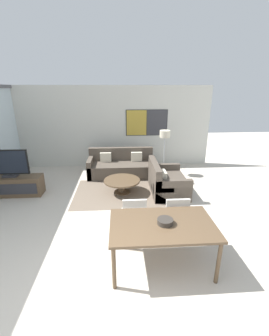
{
  "coord_description": "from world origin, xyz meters",
  "views": [
    {
      "loc": [
        0.39,
        -2.04,
        2.68
      ],
      "look_at": [
        0.72,
        2.85,
        0.95
      ],
      "focal_mm": 24.0,
      "sensor_mm": 36.0,
      "label": 1
    }
  ],
  "objects_px": {
    "sofa_side": "(165,183)",
    "television": "(8,164)",
    "dining_table": "(162,228)",
    "tv_console": "(13,186)",
    "sofa_main": "(121,167)",
    "coffee_table": "(122,183)",
    "dining_chair_left": "(134,214)",
    "dining_chair_centre": "(175,213)",
    "floor_lamp": "(165,138)",
    "fruit_bowl": "(165,221)"
  },
  "relations": [
    {
      "from": "dining_table",
      "to": "dining_chair_left",
      "type": "bearing_deg",
      "value": 117.9
    },
    {
      "from": "dining_chair_left",
      "to": "dining_table",
      "type": "bearing_deg",
      "value": -62.1
    },
    {
      "from": "television",
      "to": "coffee_table",
      "type": "distance_m",
      "value": 2.96
    },
    {
      "from": "dining_table",
      "to": "tv_console",
      "type": "bearing_deg",
      "value": 141.73
    },
    {
      "from": "dining_chair_centre",
      "to": "fruit_bowl",
      "type": "relative_size",
      "value": 3.47
    },
    {
      "from": "dining_chair_left",
      "to": "dining_chair_centre",
      "type": "height_order",
      "value": "same"
    },
    {
      "from": "dining_table",
      "to": "floor_lamp",
      "type": "bearing_deg",
      "value": 78.7
    },
    {
      "from": "tv_console",
      "to": "dining_table",
      "type": "height_order",
      "value": "dining_table"
    },
    {
      "from": "sofa_main",
      "to": "coffee_table",
      "type": "relative_size",
      "value": 2.18
    },
    {
      "from": "dining_chair_left",
      "to": "floor_lamp",
      "type": "relative_size",
      "value": 0.59
    },
    {
      "from": "television",
      "to": "dining_chair_centre",
      "type": "distance_m",
      "value": 4.39
    },
    {
      "from": "coffee_table",
      "to": "fruit_bowl",
      "type": "height_order",
      "value": "fruit_bowl"
    },
    {
      "from": "dining_table",
      "to": "sofa_side",
      "type": "bearing_deg",
      "value": 77.44
    },
    {
      "from": "coffee_table",
      "to": "dining_chair_left",
      "type": "xyz_separation_m",
      "value": [
        0.2,
        -1.96,
        0.21
      ]
    },
    {
      "from": "fruit_bowl",
      "to": "tv_console",
      "type": "bearing_deg",
      "value": 141.98
    },
    {
      "from": "fruit_bowl",
      "to": "floor_lamp",
      "type": "bearing_deg",
      "value": 79.26
    },
    {
      "from": "dining_chair_centre",
      "to": "floor_lamp",
      "type": "bearing_deg",
      "value": 82.81
    },
    {
      "from": "television",
      "to": "coffee_table",
      "type": "xyz_separation_m",
      "value": [
        2.9,
        -0.06,
        -0.59
      ]
    },
    {
      "from": "coffee_table",
      "to": "floor_lamp",
      "type": "xyz_separation_m",
      "value": [
        1.39,
        1.35,
        0.94
      ]
    },
    {
      "from": "dining_chair_centre",
      "to": "fruit_bowl",
      "type": "height_order",
      "value": "dining_chair_centre"
    },
    {
      "from": "coffee_table",
      "to": "dining_chair_centre",
      "type": "height_order",
      "value": "dining_chair_centre"
    },
    {
      "from": "television",
      "to": "sofa_main",
      "type": "bearing_deg",
      "value": 24.47
    },
    {
      "from": "coffee_table",
      "to": "dining_chair_centre",
      "type": "xyz_separation_m",
      "value": [
        0.97,
        -1.99,
        0.21
      ]
    },
    {
      "from": "sofa_main",
      "to": "dining_table",
      "type": "bearing_deg",
      "value": -81.82
    },
    {
      "from": "tv_console",
      "to": "dining_chair_left",
      "type": "height_order",
      "value": "dining_chair_left"
    },
    {
      "from": "tv_console",
      "to": "coffee_table",
      "type": "xyz_separation_m",
      "value": [
        2.9,
        -0.06,
        0.02
      ]
    },
    {
      "from": "fruit_bowl",
      "to": "dining_chair_centre",
      "type": "bearing_deg",
      "value": 63.78
    },
    {
      "from": "sofa_main",
      "to": "fruit_bowl",
      "type": "bearing_deg",
      "value": -81.29
    },
    {
      "from": "tv_console",
      "to": "television",
      "type": "bearing_deg",
      "value": 90.0
    },
    {
      "from": "television",
      "to": "floor_lamp",
      "type": "bearing_deg",
      "value": 16.75
    },
    {
      "from": "tv_console",
      "to": "dining_chair_centre",
      "type": "height_order",
      "value": "dining_chair_centre"
    },
    {
      "from": "dining_chair_left",
      "to": "coffee_table",
      "type": "bearing_deg",
      "value": 95.83
    },
    {
      "from": "fruit_bowl",
      "to": "floor_lamp",
      "type": "distance_m",
      "value": 4.14
    },
    {
      "from": "dining_table",
      "to": "coffee_table",
      "type": "bearing_deg",
      "value": 102.29
    },
    {
      "from": "sofa_side",
      "to": "coffee_table",
      "type": "bearing_deg",
      "value": 88.4
    },
    {
      "from": "tv_console",
      "to": "fruit_bowl",
      "type": "height_order",
      "value": "fruit_bowl"
    },
    {
      "from": "dining_chair_left",
      "to": "fruit_bowl",
      "type": "xyz_separation_m",
      "value": [
        0.42,
        -0.73,
        0.3
      ]
    },
    {
      "from": "sofa_side",
      "to": "television",
      "type": "bearing_deg",
      "value": 88.63
    },
    {
      "from": "tv_console",
      "to": "dining_chair_left",
      "type": "xyz_separation_m",
      "value": [
        3.09,
        -2.02,
        0.23
      ]
    },
    {
      "from": "sofa_main",
      "to": "coffee_table",
      "type": "height_order",
      "value": "sofa_main"
    },
    {
      "from": "floor_lamp",
      "to": "coffee_table",
      "type": "bearing_deg",
      "value": -135.75
    },
    {
      "from": "television",
      "to": "sofa_side",
      "type": "distance_m",
      "value": 4.11
    },
    {
      "from": "tv_console",
      "to": "floor_lamp",
      "type": "xyz_separation_m",
      "value": [
        4.29,
        1.29,
        0.96
      ]
    },
    {
      "from": "floor_lamp",
      "to": "dining_table",
      "type": "bearing_deg",
      "value": -101.3
    },
    {
      "from": "television",
      "to": "dining_table",
      "type": "relative_size",
      "value": 0.63
    },
    {
      "from": "sofa_side",
      "to": "dining_chair_centre",
      "type": "distance_m",
      "value": 1.98
    },
    {
      "from": "fruit_bowl",
      "to": "floor_lamp",
      "type": "relative_size",
      "value": 0.17
    },
    {
      "from": "tv_console",
      "to": "fruit_bowl",
      "type": "bearing_deg",
      "value": -38.02
    },
    {
      "from": "tv_console",
      "to": "sofa_main",
      "type": "relative_size",
      "value": 0.72
    },
    {
      "from": "television",
      "to": "floor_lamp",
      "type": "height_order",
      "value": "floor_lamp"
    }
  ]
}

